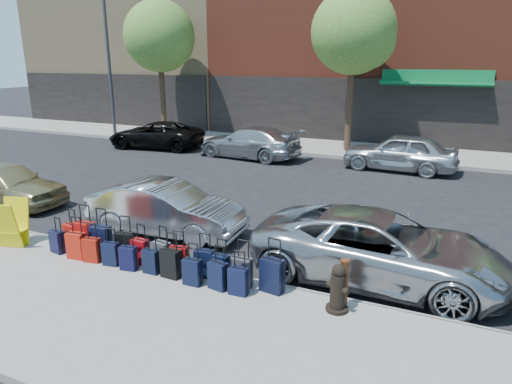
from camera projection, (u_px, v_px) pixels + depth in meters
The scene contains 39 objects.
ground at pixel (255, 208), 13.78m from camera, with size 120.00×120.00×0.00m, color black.
sidewalk_near at pixel (104, 309), 8.08m from camera, with size 60.00×4.00×0.15m, color gray.
sidewalk_far at pixel (339, 149), 22.50m from camera, with size 60.00×4.00×0.15m, color gray.
curb_near at pixel (170, 264), 9.84m from camera, with size 60.00×0.08×0.15m, color gray.
curb_far at pixel (328, 156), 20.74m from camera, with size 60.00×0.08×0.15m, color gray.
building_left at pixel (159, 7), 33.60m from camera, with size 15.00×12.12×16.00m.
tree_left at pixel (162, 38), 24.47m from camera, with size 3.80×3.80×7.27m.
tree_center at pixel (357, 34), 20.31m from camera, with size 3.80×3.80×7.27m.
streetlight at pixel (111, 53), 25.24m from camera, with size 2.59×0.18×8.00m.
suitcase_front_0 at pixel (72, 236), 10.44m from camera, with size 0.42×0.28×0.92m.
suitcase_front_1 at pixel (85, 236), 10.30m from camera, with size 0.46×0.28×1.07m.
suitcase_front_2 at pixel (101, 240), 10.08m from camera, with size 0.45×0.27×1.06m.
suitcase_front_3 at pixel (125, 246), 9.86m from camera, with size 0.44×0.29×0.97m.
suitcase_front_4 at pixel (141, 251), 9.64m from camera, with size 0.37×0.22×0.88m.
suitcase_front_5 at pixel (162, 254), 9.48m from camera, with size 0.40×0.27×0.89m.
suitcase_front_6 at pixel (179, 260), 9.24m from camera, with size 0.40×0.27×0.89m.
suitcase_front_7 at pixel (204, 263), 9.05m from camera, with size 0.41×0.26×0.92m.
suitcase_front_8 at pixel (220, 267), 8.92m from camera, with size 0.37×0.23×0.86m.
suitcase_front_9 at pixel (242, 272), 8.67m from camera, with size 0.39×0.22×0.93m.
suitcase_front_10 at pixel (272, 275), 8.46m from camera, with size 0.46×0.29×1.04m.
suitcase_back_0 at pixel (57, 242), 10.21m from camera, with size 0.37×0.25×0.82m.
suitcase_back_1 at pixel (77, 245), 9.90m from camera, with size 0.42×0.27×0.94m.
suitcase_back_2 at pixel (92, 250), 9.74m from camera, with size 0.39×0.27×0.85m.
suitcase_back_3 at pixel (111, 254), 9.58m from camera, with size 0.36×0.24×0.81m.
suitcase_back_4 at pixel (128, 258), 9.37m from camera, with size 0.37×0.25×0.81m.
suitcase_back_5 at pixel (151, 261), 9.23m from camera, with size 0.34×0.20×0.80m.
suitcase_back_6 at pixel (171, 264), 9.04m from camera, with size 0.40×0.24×0.93m.
suitcase_back_7 at pixel (192, 272), 8.75m from camera, with size 0.36×0.21×0.84m.
suitcase_back_8 at pixel (218, 275), 8.58m from camera, with size 0.40×0.27×0.87m.
suitcase_back_9 at pixel (238, 281), 8.38m from camera, with size 0.36×0.21×0.85m.
fire_hydrant at pixel (338, 289), 7.79m from camera, with size 0.44×0.39×0.87m.
bollard at pixel (344, 283), 7.90m from camera, with size 0.17×0.17×0.90m.
display_rack at pixel (11, 224), 10.48m from camera, with size 0.77×0.82×1.09m.
car_near_0 at pixel (6, 184), 13.92m from camera, with size 1.58×3.92×1.33m, color tan.
car_near_1 at pixel (166, 209), 11.61m from camera, with size 1.41×4.05×1.33m, color silver.
car_near_2 at pixel (380, 248), 9.14m from camera, with size 2.32×5.04×1.40m, color #ADAEB4.
car_far_0 at pixel (156, 135), 22.96m from camera, with size 2.20×4.78×1.33m, color black.
car_far_1 at pixel (249, 142), 20.66m from camera, with size 1.97×4.84×1.40m, color #B1B3B8.
car_far_2 at pixel (400, 152), 18.23m from camera, with size 1.78×4.43×1.51m, color silver.
Camera 1 is at (5.42, -11.91, 4.34)m, focal length 32.00 mm.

